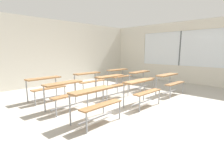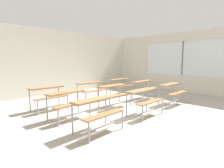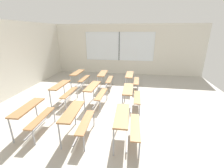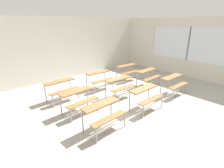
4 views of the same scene
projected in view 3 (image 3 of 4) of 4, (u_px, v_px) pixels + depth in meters
The scene contains 11 objects.
ground at pixel (117, 113), 5.10m from camera, with size 10.00×9.00×0.05m, color #ADA89E.
wall_right at pixel (129, 51), 9.26m from camera, with size 0.12×9.00×3.00m.
desk_bench_r0c0 at pixel (126, 121), 3.57m from camera, with size 1.12×0.62×0.74m.
desk_bench_r0c1 at pixel (131, 93), 5.18m from camera, with size 1.10×0.59×0.74m.
desk_bench_r0c2 at pixel (132, 78), 6.89m from camera, with size 1.11×0.61×0.74m.
desk_bench_r1c0 at pixel (77, 117), 3.75m from camera, with size 1.13×0.64×0.74m.
desk_bench_r1c1 at pixel (95, 90), 5.43m from camera, with size 1.13×0.64×0.74m.
desk_bench_r1c2 at pixel (105, 77), 7.09m from camera, with size 1.11×0.62×0.74m.
desk_bench_r2c0 at pixel (32, 113), 3.94m from camera, with size 1.12×0.62×0.74m.
desk_bench_r2c1 at pixel (63, 89), 5.56m from camera, with size 1.11×0.61×0.74m.
desk_bench_r2c2 at pixel (80, 76), 7.23m from camera, with size 1.12×0.62×0.74m.
Camera 3 is at (-4.47, -0.54, 2.57)m, focal length 24.25 mm.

